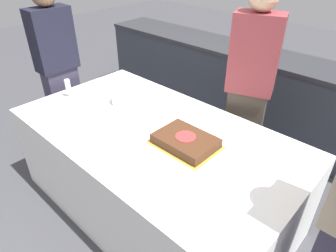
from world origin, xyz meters
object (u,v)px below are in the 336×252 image
(cake, at_px, (186,141))
(wine_glass, at_px, (68,86))
(plate_stack, at_px, (125,98))
(person_cutting_cake, at_px, (249,89))
(person_seated_left, at_px, (59,71))

(cake, relative_size, wine_glass, 2.68)
(cake, xyz_separation_m, wine_glass, (-1.21, -0.15, 0.07))
(plate_stack, height_order, person_cutting_cake, person_cutting_cake)
(plate_stack, height_order, wine_glass, wine_glass)
(wine_glass, bearing_deg, cake, 7.02)
(person_cutting_cake, bearing_deg, cake, 70.50)
(cake, xyz_separation_m, person_seated_left, (-1.59, -0.02, 0.07))
(wine_glass, xyz_separation_m, person_cutting_cake, (1.21, 0.94, 0.03))
(wine_glass, bearing_deg, person_cutting_cake, 37.91)
(plate_stack, distance_m, person_cutting_cake, 1.03)
(person_seated_left, bearing_deg, person_cutting_cake, -62.88)
(plate_stack, bearing_deg, wine_glass, -148.13)
(person_cutting_cake, bearing_deg, wine_glass, 18.41)
(plate_stack, relative_size, wine_glass, 1.40)
(person_seated_left, bearing_deg, cake, -89.29)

